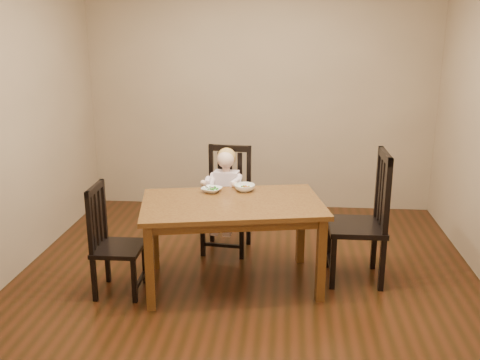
# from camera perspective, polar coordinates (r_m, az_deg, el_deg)

# --- Properties ---
(room) EXTENTS (4.01, 4.01, 2.71)m
(room) POSITION_cam_1_polar(r_m,az_deg,el_deg) (4.25, 0.72, 6.01)
(room) COLOR #3C1B0C
(room) RESTS_ON ground
(dining_table) EXTENTS (1.59, 1.14, 0.73)m
(dining_table) POSITION_cam_1_polar(r_m,az_deg,el_deg) (4.36, -0.84, -3.39)
(dining_table) COLOR #462310
(dining_table) RESTS_ON room
(chair_child) EXTENTS (0.47, 0.46, 1.00)m
(chair_child) POSITION_cam_1_polar(r_m,az_deg,el_deg) (5.13, -1.37, -2.27)
(chair_child) COLOR black
(chair_child) RESTS_ON room
(chair_left) EXTENTS (0.38, 0.40, 0.90)m
(chair_left) POSITION_cam_1_polar(r_m,az_deg,el_deg) (4.42, -13.42, -6.46)
(chair_left) COLOR black
(chair_left) RESTS_ON room
(chair_right) EXTENTS (0.47, 0.49, 1.12)m
(chair_right) POSITION_cam_1_polar(r_m,az_deg,el_deg) (4.60, 13.02, -4.15)
(chair_right) COLOR black
(chair_right) RESTS_ON room
(toddler) EXTENTS (0.34, 0.41, 0.53)m
(toddler) POSITION_cam_1_polar(r_m,az_deg,el_deg) (5.04, -1.50, -1.00)
(toddler) COLOR white
(toddler) RESTS_ON chair_child
(bowl_peas) EXTENTS (0.21, 0.21, 0.04)m
(bowl_peas) POSITION_cam_1_polar(r_m,az_deg,el_deg) (4.58, -3.04, -1.05)
(bowl_peas) COLOR white
(bowl_peas) RESTS_ON dining_table
(bowl_veg) EXTENTS (0.20, 0.20, 0.06)m
(bowl_veg) POSITION_cam_1_polar(r_m,az_deg,el_deg) (4.61, 0.50, -0.82)
(bowl_veg) COLOR white
(bowl_veg) RESTS_ON dining_table
(fork) EXTENTS (0.12, 0.09, 0.05)m
(fork) POSITION_cam_1_polar(r_m,az_deg,el_deg) (4.55, -3.53, -0.85)
(fork) COLOR silver
(fork) RESTS_ON bowl_peas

